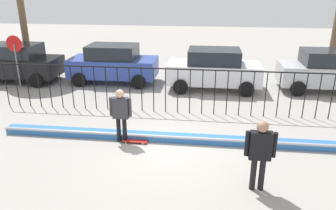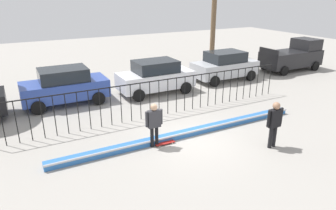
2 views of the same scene
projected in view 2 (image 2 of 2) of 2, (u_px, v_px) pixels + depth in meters
The scene contains 10 objects.
ground_plane at pixel (191, 140), 12.26m from camera, with size 60.00×60.00×0.00m, color #9E9991.
bowl_coping_ledge at pixel (186, 133), 12.54m from camera, with size 11.00×0.41×0.27m.
perimeter_fence at pixel (159, 94), 14.25m from camera, with size 14.04×0.04×1.76m.
skateboarder at pixel (154, 121), 11.39m from camera, with size 0.70×0.26×1.73m.
skateboard at pixel (165, 143), 11.86m from camera, with size 0.80×0.20×0.07m.
camera_operator at pixel (275, 121), 11.31m from camera, with size 0.73×0.28×1.82m.
parked_car_blue at pixel (65, 86), 15.85m from camera, with size 4.30×2.12×1.90m.
parked_car_white at pixel (156, 76), 17.58m from camera, with size 4.30×2.12×1.90m.
parked_car_silver at pixel (225, 66), 20.14m from camera, with size 4.30×2.12×1.90m.
pickup_truck at pixel (293, 56), 22.73m from camera, with size 4.70×2.12×2.24m.
Camera 2 is at (-5.91, -9.32, 5.59)m, focal length 32.80 mm.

